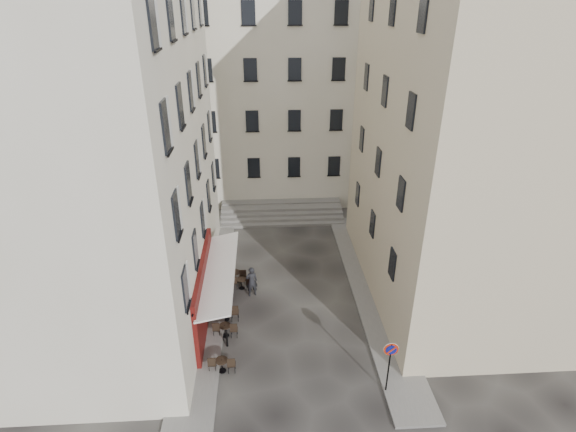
{
  "coord_description": "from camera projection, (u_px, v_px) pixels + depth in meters",
  "views": [
    {
      "loc": [
        -1.34,
        -17.57,
        15.07
      ],
      "look_at": [
        -0.05,
        4.0,
        4.36
      ],
      "focal_mm": 28.0,
      "sensor_mm": 36.0,
      "label": 1
    }
  ],
  "objects": [
    {
      "name": "ground",
      "position": [
        294.0,
        329.0,
        22.48
      ],
      "size": [
        90.0,
        90.0,
        0.0
      ],
      "primitive_type": "plane",
      "color": "black",
      "rests_on": "ground"
    },
    {
      "name": "sidewalk_left",
      "position": [
        211.0,
        285.0,
        25.79
      ],
      "size": [
        2.0,
        22.0,
        0.12
      ],
      "primitive_type": "cube",
      "color": "slate",
      "rests_on": "ground"
    },
    {
      "name": "sidewalk_right",
      "position": [
        369.0,
        290.0,
        25.38
      ],
      "size": [
        2.0,
        18.0,
        0.12
      ],
      "primitive_type": "cube",
      "color": "slate",
      "rests_on": "ground"
    },
    {
      "name": "building_left",
      "position": [
        56.0,
        113.0,
        20.03
      ],
      "size": [
        12.2,
        16.2,
        20.6
      ],
      "color": "beige",
      "rests_on": "ground"
    },
    {
      "name": "building_right",
      "position": [
        503.0,
        125.0,
        22.04
      ],
      "size": [
        12.2,
        14.2,
        18.6
      ],
      "color": "beige",
      "rests_on": "ground"
    },
    {
      "name": "building_back",
      "position": [
        265.0,
        76.0,
        35.29
      ],
      "size": [
        18.2,
        10.2,
        18.6
      ],
      "color": "beige",
      "rests_on": "ground"
    },
    {
      "name": "cafe_storefront",
      "position": [
        206.0,
        290.0,
        22.31
      ],
      "size": [
        1.74,
        7.3,
        3.5
      ],
      "color": "#460F0A",
      "rests_on": "ground"
    },
    {
      "name": "stone_steps",
      "position": [
        282.0,
        213.0,
        33.55
      ],
      "size": [
        9.0,
        3.15,
        0.8
      ],
      "color": "slate",
      "rests_on": "ground"
    },
    {
      "name": "bollard_near",
      "position": [
        227.0,
        337.0,
        21.18
      ],
      "size": [
        0.12,
        0.12,
        0.98
      ],
      "color": "black",
      "rests_on": "ground"
    },
    {
      "name": "bollard_mid",
      "position": [
        231.0,
        293.0,
        24.31
      ],
      "size": [
        0.12,
        0.12,
        0.98
      ],
      "color": "black",
      "rests_on": "ground"
    },
    {
      "name": "bollard_far",
      "position": [
        234.0,
        259.0,
        27.44
      ],
      "size": [
        0.12,
        0.12,
        0.98
      ],
      "color": "black",
      "rests_on": "ground"
    },
    {
      "name": "no_parking_sign",
      "position": [
        390.0,
        358.0,
        18.11
      ],
      "size": [
        0.6,
        0.1,
        2.64
      ],
      "rotation": [
        0.0,
        0.0,
        -0.04
      ],
      "color": "black",
      "rests_on": "ground"
    },
    {
      "name": "bistro_table_a",
      "position": [
        222.0,
        364.0,
        19.79
      ],
      "size": [
        1.21,
        0.57,
        0.85
      ],
      "color": "black",
      "rests_on": "ground"
    },
    {
      "name": "bistro_table_b",
      "position": [
        225.0,
        329.0,
        21.84
      ],
      "size": [
        1.21,
        0.57,
        0.85
      ],
      "color": "black",
      "rests_on": "ground"
    },
    {
      "name": "bistro_table_c",
      "position": [
        225.0,
        312.0,
        22.92
      ],
      "size": [
        1.39,
        0.65,
        0.98
      ],
      "color": "black",
      "rests_on": "ground"
    },
    {
      "name": "bistro_table_d",
      "position": [
        242.0,
        282.0,
        25.39
      ],
      "size": [
        1.2,
        0.56,
        0.84
      ],
      "color": "black",
      "rests_on": "ground"
    },
    {
      "name": "bistro_table_e",
      "position": [
        235.0,
        276.0,
        25.92
      ],
      "size": [
        1.32,
        0.62,
        0.93
      ],
      "color": "black",
      "rests_on": "ground"
    },
    {
      "name": "pedestrian",
      "position": [
        252.0,
        281.0,
        24.64
      ],
      "size": [
        0.75,
        0.6,
        1.81
      ],
      "primitive_type": "imported",
      "rotation": [
        0.0,
        0.0,
        3.42
      ],
      "color": "black",
      "rests_on": "ground"
    }
  ]
}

